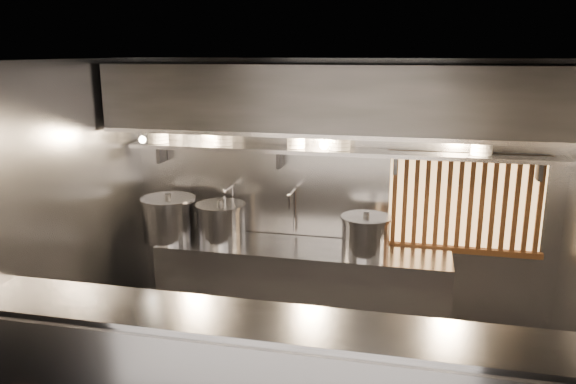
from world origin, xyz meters
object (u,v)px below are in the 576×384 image
at_px(pendant_bulb, 324,145).
at_px(stock_pot_mid, 221,222).
at_px(stock_pot_right, 366,235).
at_px(stock_pot_left, 169,218).
at_px(heat_lamp, 140,134).

bearing_deg(pendant_bulb, stock_pot_mid, -176.77).
bearing_deg(stock_pot_right, stock_pot_left, -180.00).
height_order(heat_lamp, stock_pot_mid, heat_lamp).
height_order(stock_pot_left, stock_pot_right, stock_pot_left).
bearing_deg(stock_pot_right, heat_lamp, -174.02).
relative_size(pendant_bulb, stock_pot_left, 0.25).
xyz_separation_m(pendant_bulb, stock_pot_right, (0.45, -0.11, -0.87)).
relative_size(heat_lamp, stock_pot_right, 0.61).
distance_m(stock_pot_mid, stock_pot_right, 1.53).
distance_m(heat_lamp, stock_pot_left, 0.98).
xyz_separation_m(heat_lamp, pendant_bulb, (1.80, 0.35, -0.11)).
relative_size(pendant_bulb, stock_pot_mid, 0.34).
bearing_deg(heat_lamp, stock_pot_right, 5.98).
bearing_deg(stock_pot_mid, stock_pot_left, -174.68).
xyz_separation_m(pendant_bulb, stock_pot_mid, (-1.08, -0.06, -0.86)).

